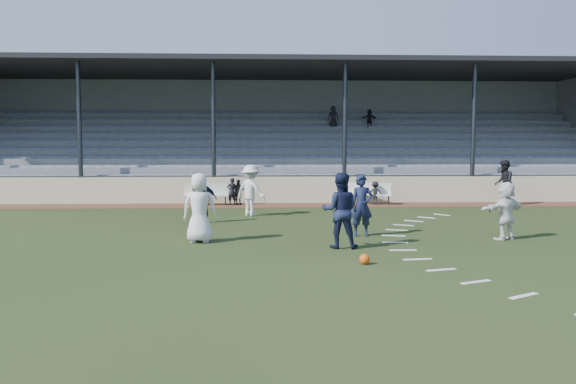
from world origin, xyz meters
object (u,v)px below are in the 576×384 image
(trash_bin, at_px, (198,196))
(player_white_lead, at_px, (200,208))
(bench_right, at_px, (369,191))
(official, at_px, (504,182))
(player_navy_lead, at_px, (362,206))
(football, at_px, (365,259))
(bench_left, at_px, (206,192))

(trash_bin, relative_size, player_white_lead, 0.40)
(bench_right, xyz_separation_m, official, (5.84, -0.71, 0.43))
(bench_right, height_order, player_navy_lead, player_navy_lead)
(player_navy_lead, bearing_deg, official, 44.51)
(football, relative_size, official, 0.12)
(bench_right, bearing_deg, football, -83.00)
(official, bearing_deg, player_navy_lead, -21.58)
(trash_bin, bearing_deg, player_navy_lead, -55.53)
(bench_left, height_order, player_navy_lead, player_navy_lead)
(bench_left, relative_size, player_navy_lead, 1.10)
(bench_right, xyz_separation_m, football, (-2.44, -12.43, -0.46))
(trash_bin, bearing_deg, bench_left, -5.80)
(bench_left, bearing_deg, bench_right, 1.25)
(bench_right, distance_m, trash_bin, 7.66)
(player_navy_lead, distance_m, official, 11.00)
(bench_left, xyz_separation_m, bench_right, (7.27, 0.14, 0.00))
(trash_bin, bearing_deg, football, -67.07)
(bench_right, relative_size, football, 8.46)
(football, bearing_deg, bench_left, 111.45)
(bench_left, distance_m, official, 13.13)
(bench_left, distance_m, trash_bin, 0.43)
(bench_right, height_order, trash_bin, bench_right)
(football, height_order, player_navy_lead, player_navy_lead)
(bench_left, distance_m, football, 13.22)
(player_white_lead, bearing_deg, bench_left, -81.28)
(player_white_lead, bearing_deg, bench_right, -120.67)
(bench_left, bearing_deg, player_navy_lead, -57.06)
(trash_bin, height_order, player_navy_lead, player_navy_lead)
(official, bearing_deg, bench_left, -69.79)
(player_white_lead, relative_size, official, 0.97)
(bench_right, relative_size, player_white_lead, 1.05)
(bench_right, bearing_deg, player_navy_lead, -83.98)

